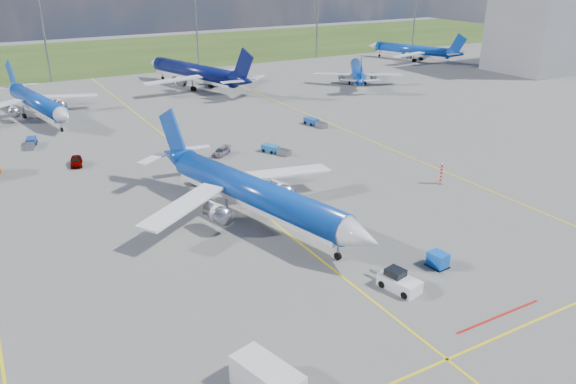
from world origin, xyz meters
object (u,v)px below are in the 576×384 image
bg_jet_ne (357,83)px  service_van (267,380)px  pushback_tug (399,282)px  baggage_tug_e (315,123)px  uld_container (438,260)px  baggage_tug_c (31,143)px  warning_post (441,173)px  bg_jet_nnw (40,119)px  service_car_b (207,178)px  service_car_a (76,161)px  bg_jet_n (195,88)px  bg_jet_ene (411,60)px  service_car_c (221,152)px  baggage_tug_w (275,150)px  main_airliner (256,220)px

bg_jet_ne → service_van: 112.62m
pushback_tug → baggage_tug_e: pushback_tug is taller
uld_container → baggage_tug_c: bearing=110.3°
warning_post → bg_jet_nnw: bg_jet_nnw is taller
service_car_b → baggage_tug_c: size_ratio=0.91×
service_car_a → baggage_tug_c: (-4.79, 13.78, -0.18)m
warning_post → pushback_tug: size_ratio=0.54×
bg_jet_n → pushback_tug: size_ratio=7.54×
bg_jet_n → service_car_b: size_ratio=8.81×
service_van → bg_jet_ene: bearing=30.0°
bg_jet_ne → pushback_tug: size_ratio=5.70×
bg_jet_nnw → service_car_c: (21.98, -38.30, 0.60)m
warning_post → service_van: (-39.80, -24.44, -0.29)m
baggage_tug_w → pushback_tug: bearing=-126.2°
bg_jet_ene → warning_post: bearing=31.0°
bg_jet_nnw → baggage_tug_w: bg_jet_nnw is taller
uld_container → service_car_a: size_ratio=0.45×
warning_post → pushback_tug: 29.05m
service_car_a → service_car_c: 21.85m
bg_jet_ne → baggage_tug_e: 42.16m
bg_jet_n → main_airliner: (-21.20, -75.52, 0.00)m
bg_jet_ene → baggage_tug_e: bg_jet_ene is taller
service_car_b → service_car_c: (6.44, 9.99, -0.07)m
service_car_b → service_car_a: bearing=41.9°
baggage_tug_e → service_van: bearing=-133.7°
main_airliner → uld_container: bearing=-73.2°
bg_jet_n → bg_jet_ne: bg_jet_n is taller
service_car_b → bg_jet_n: bearing=-19.1°
bg_jet_ne → baggage_tug_c: bg_jet_ne is taller
bg_jet_ne → service_car_b: size_ratio=6.66×
bg_jet_n → bg_jet_ene: (73.40, 5.63, 0.00)m
service_car_b → bg_jet_ne: bearing=-51.7°
bg_jet_nnw → bg_jet_n: bg_jet_n is taller
baggage_tug_c → service_van: bearing=-72.8°
bg_jet_ene → baggage_tug_w: size_ratio=6.56×
bg_jet_nnw → service_car_b: bearing=-82.8°
warning_post → uld_container: 23.61m
bg_jet_ne → main_airliner: bearing=79.3°
pushback_tug → service_car_a: (-19.78, 50.88, -0.04)m
pushback_tug → baggage_tug_w: size_ratio=1.07×
uld_container → service_car_b: (-11.46, 33.29, -0.08)m
bg_jet_nnw → service_van: size_ratio=6.47×
warning_post → bg_jet_n: bg_jet_n is taller
warning_post → bg_jet_nnw: bearing=123.9°
bg_jet_ne → baggage_tug_e: bearing=76.7°
warning_post → bg_jet_ne: (31.46, 62.76, -1.50)m
main_airliner → baggage_tug_e: size_ratio=7.09×
main_airliner → service_car_b: main_airliner is taller
bg_jet_ne → service_car_c: (-52.97, -36.35, 0.60)m
bg_jet_ne → service_car_a: 79.78m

